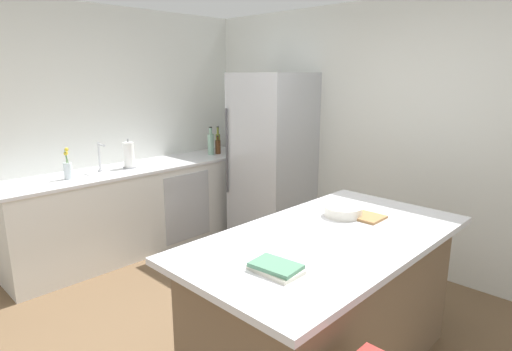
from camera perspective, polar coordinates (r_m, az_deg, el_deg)
name	(u,v)px	position (r m, az deg, el deg)	size (l,w,h in m)	color
wall_rear	(392,136)	(4.39, 17.97, 5.14)	(6.00, 0.10, 2.60)	silver
wall_left	(62,135)	(4.71, -24.90, 5.08)	(0.10, 6.00, 2.60)	silver
counter_run_left	(144,206)	(4.84, -15.01, -4.09)	(0.67, 2.91, 0.93)	silver
kitchen_island	(326,302)	(2.84, 9.49, -16.64)	(1.04, 1.93, 0.93)	#7A6047
refrigerator	(272,159)	(4.79, 2.22, 2.28)	(0.77, 0.76, 1.92)	#B7BABF
sink_faucet	(100,156)	(4.54, -20.46, 2.46)	(0.15, 0.05, 0.30)	silver
flower_vase	(68,168)	(4.33, -24.23, 0.88)	(0.08, 0.08, 0.30)	silver
paper_towel_roll	(129,155)	(4.62, -16.91, 2.62)	(0.14, 0.14, 0.31)	gray
vinegar_bottle	(235,143)	(5.45, -2.83, 4.42)	(0.05, 0.05, 0.26)	#994C23
hot_sauce_bottle	(229,145)	(5.41, -3.75, 4.17)	(0.05, 0.05, 0.20)	red
olive_oil_bottle	(218,142)	(5.39, -5.20, 4.59)	(0.06, 0.06, 0.33)	olive
syrup_bottle	(218,147)	(5.26, -5.20, 3.94)	(0.07, 0.07, 0.23)	#5B3319
gin_bottle	(211,143)	(5.21, -6.16, 4.37)	(0.08, 0.08, 0.34)	#8CB79E
cookbook_stack	(276,268)	(2.15, 2.71, -12.42)	(0.26, 0.19, 0.04)	silver
mixing_bowl	(343,211)	(2.99, 11.78, -4.78)	(0.26, 0.26, 0.07)	silver
cutting_board	(361,215)	(3.01, 14.12, -5.30)	(0.30, 0.20, 0.02)	#9E7042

